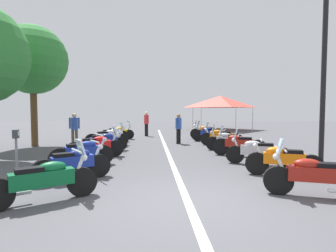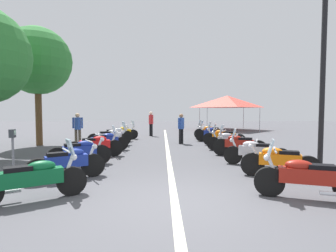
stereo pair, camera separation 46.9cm
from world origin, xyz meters
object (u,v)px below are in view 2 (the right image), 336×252
motorcycle_left_row_3 (96,145)px  motorcycle_right_row_0 (307,177)px  bystander_1 (78,127)px  motorcycle_left_row_7 (122,132)px  motorcycle_left_row_6 (116,134)px  motorcycle_right_row_5 (223,137)px  motorcycle_right_row_3 (239,144)px  bystander_0 (151,122)px  motorcycle_right_row_2 (255,152)px  bystander_2 (181,126)px  event_tent (227,102)px  roadside_tree_1 (37,61)px  street_lamp_twin_globe (324,44)px  motorcycle_left_row_2 (80,152)px  motorcycle_left_row_0 (33,178)px  motorcycle_right_row_4 (230,141)px  motorcycle_left_row_1 (67,162)px  motorcycle_right_row_6 (213,134)px  motorcycle_right_row_7 (211,132)px  motorcycle_right_row_1 (279,161)px  parking_meter (13,144)px  motorcycle_left_row_4 (105,141)px  motorcycle_left_row_5 (110,137)px

motorcycle_left_row_3 → motorcycle_right_row_0: bearing=-61.1°
bystander_1 → motorcycle_left_row_7: bearing=-37.8°
motorcycle_left_row_6 → bystander_1: bystander_1 is taller
motorcycle_right_row_0 → motorcycle_right_row_5: (8.07, -0.21, 0.01)m
motorcycle_right_row_3 → bystander_0: bearing=-39.9°
motorcycle_right_row_2 → bystander_2: size_ratio=1.23×
motorcycle_right_row_5 → event_tent: (11.31, -2.97, 2.18)m
bystander_1 → roadside_tree_1: 3.89m
bystander_0 → motorcycle_right_row_5: bearing=91.6°
street_lamp_twin_globe → motorcycle_left_row_2: bearing=81.4°
bystander_2 → roadside_tree_1: size_ratio=0.27×
motorcycle_left_row_0 → motorcycle_right_row_4: motorcycle_right_row_4 is taller
motorcycle_left_row_1 → event_tent: (17.74, -8.49, 2.20)m
motorcycle_right_row_3 → bystander_0: 9.30m
motorcycle_right_row_3 → street_lamp_twin_globe: (-2.68, -1.56, 3.17)m
motorcycle_right_row_6 → event_tent: event_tent is taller
motorcycle_right_row_7 → motorcycle_right_row_5: bearing=107.7°
motorcycle_left_row_1 → motorcycle_right_row_5: 8.48m
bystander_2 → bystander_0: bearing=150.4°
motorcycle_left_row_7 → bystander_2: bystander_2 is taller
motorcycle_right_row_7 → bystander_0: bearing=-13.3°
event_tent → motorcycle_right_row_1: bearing=170.4°
motorcycle_right_row_4 → motorcycle_right_row_0: bearing=106.2°
motorcycle_right_row_4 → roadside_tree_1: (2.18, 9.32, 3.83)m
motorcycle_left_row_1 → motorcycle_left_row_7: motorcycle_left_row_7 is taller
motorcycle_left_row_3 → motorcycle_right_row_6: 7.30m
motorcycle_left_row_2 → motorcycle_left_row_6: bearing=63.2°
motorcycle_right_row_7 → motorcycle_left_row_0: bearing=80.3°
bystander_0 → bystander_1: 6.11m
bystander_1 → motorcycle_left_row_2: bearing=-166.4°
motorcycle_right_row_2 → motorcycle_right_row_7: 7.94m
motorcycle_left_row_2 → street_lamp_twin_globe: bearing=-35.4°
motorcycle_right_row_2 → motorcycle_right_row_6: motorcycle_right_row_6 is taller
motorcycle_left_row_3 → motorcycle_left_row_6: 4.79m
motorcycle_left_row_7 → street_lamp_twin_globe: (-9.01, -7.03, 3.19)m
parking_meter → bystander_1: bystander_1 is taller
motorcycle_left_row_2 → motorcycle_right_row_5: (4.74, -5.71, 0.01)m
street_lamp_twin_globe → event_tent: street_lamp_twin_globe is taller
motorcycle_left_row_1 → bystander_0: (11.79, -1.64, 0.57)m
motorcycle_left_row_4 → motorcycle_right_row_6: 6.38m
motorcycle_left_row_4 → motorcycle_right_row_2: motorcycle_right_row_2 is taller
motorcycle_left_row_5 → roadside_tree_1: 5.35m
motorcycle_left_row_3 → motorcycle_right_row_7: (6.29, -5.56, 0.00)m
motorcycle_right_row_2 → roadside_tree_1: roadside_tree_1 is taller
motorcycle_right_row_5 → motorcycle_left_row_6: bearing=6.3°
motorcycle_left_row_7 → bystander_2: bearing=-55.6°
roadside_tree_1 → motorcycle_left_row_4: bearing=-119.3°
motorcycle_left_row_5 → bystander_0: bystander_0 is taller
motorcycle_left_row_2 → bystander_1: size_ratio=1.12×
motorcycle_right_row_6 → street_lamp_twin_globe: bearing=122.9°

